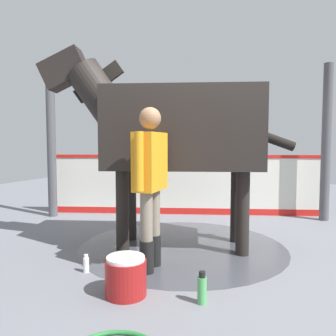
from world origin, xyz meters
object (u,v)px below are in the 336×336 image
object	(u,v)px
horse	(174,129)
wash_bucket	(126,276)
bottle_shampoo	(86,264)
bottle_spray	(202,289)
handler	(150,176)

from	to	relation	value
horse	wash_bucket	bearing A→B (deg)	76.29
bottle_shampoo	bottle_spray	world-z (taller)	bottle_spray
handler	bottle_shampoo	bearing A→B (deg)	-154.03
wash_bucket	bottle_shampoo	bearing A→B (deg)	-28.53
horse	bottle_shampoo	world-z (taller)	horse
horse	handler	xyz separation A→B (m)	(-0.01, 0.83, -0.53)
bottle_spray	bottle_shampoo	bearing A→B (deg)	-11.78
bottle_shampoo	bottle_spray	bearing A→B (deg)	168.22
wash_bucket	bottle_spray	bearing A→B (deg)	-173.99
horse	bottle_spray	world-z (taller)	horse
bottle_shampoo	bottle_spray	size ratio (longest dim) A/B	0.68
handler	horse	bearing A→B (deg)	89.56
bottle_spray	horse	bearing A→B (deg)	-63.30
handler	bottle_spray	bearing A→B (deg)	-40.71
handler	wash_bucket	xyz separation A→B (m)	(-0.03, 0.65, -0.82)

